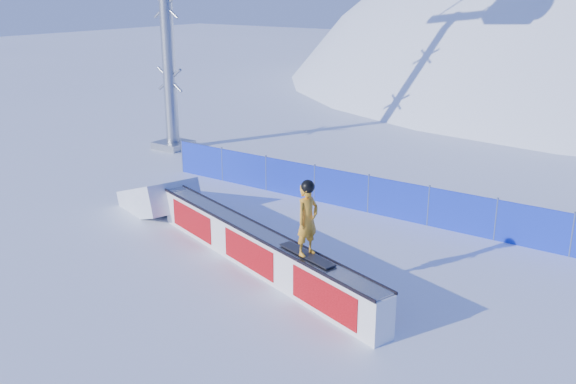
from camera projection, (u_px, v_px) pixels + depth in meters
The scene contains 5 objects.
ground at pixel (389, 290), 15.02m from camera, with size 160.00×160.00×0.00m, color white.
safety_fence at pixel (461, 213), 18.34m from camera, with size 22.05×0.05×1.30m.
rail_box at pixel (258, 250), 15.95m from camera, with size 8.65×3.32×1.07m.
snow_ramp at pixel (160, 210), 20.34m from camera, with size 2.54×1.69×0.95m, color white, non-canonical shape.
snowboarder at pixel (307, 219), 14.03m from camera, with size 1.70×0.81×1.76m.
Camera 1 is at (5.92, -12.46, 6.80)m, focal length 40.00 mm.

